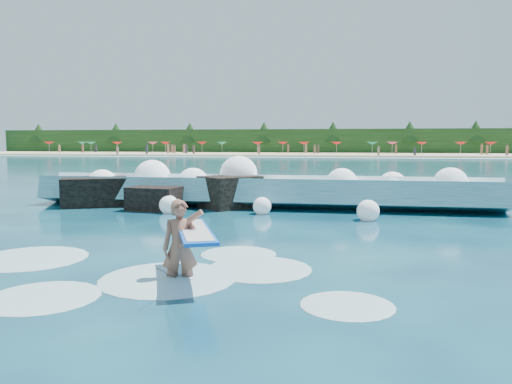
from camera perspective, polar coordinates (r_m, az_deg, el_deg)
ground at (r=13.16m, az=-8.08°, el=-5.96°), size 200.00×200.00×0.00m
beach at (r=90.33m, az=7.89°, el=4.24°), size 140.00×20.00×0.40m
wet_band at (r=79.36m, az=7.52°, el=3.91°), size 140.00×5.00×0.08m
treeline at (r=100.29m, az=8.17°, el=5.70°), size 140.00×4.00×5.00m
breaking_wave at (r=20.57m, az=0.84°, el=-0.07°), size 18.57×2.87×1.60m
rock_cluster at (r=20.72m, az=-11.56°, el=-0.38°), size 8.61×3.41×1.49m
surfer_with_board at (r=9.76m, az=-8.28°, el=-5.93°), size 1.55×3.01×1.89m
wave_spray at (r=20.56m, az=-0.84°, el=1.07°), size 15.60×4.60×2.13m
surf_foam at (r=10.64m, az=-12.43°, el=-8.88°), size 9.26×5.74×0.13m
beach_umbrellas at (r=91.88m, az=7.70°, el=5.55°), size 112.66×6.63×0.50m
beachgoers at (r=86.81m, az=8.92°, el=4.76°), size 96.25×11.57×1.93m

